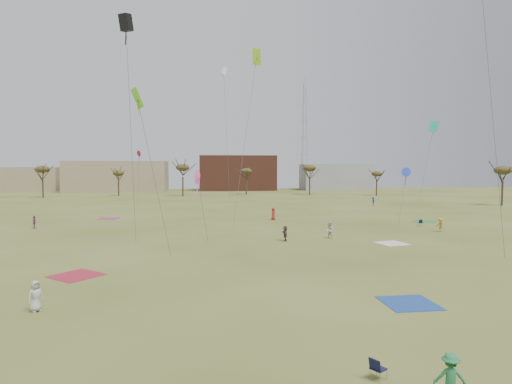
{
  "coord_description": "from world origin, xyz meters",
  "views": [
    {
      "loc": [
        -4.71,
        -31.56,
        8.04
      ],
      "look_at": [
        0.0,
        12.0,
        5.5
      ],
      "focal_mm": 30.24,
      "sensor_mm": 36.0,
      "label": 1
    }
  ],
  "objects": [
    {
      "name": "building_tan_west",
      "position": [
        -65.0,
        122.0,
        4.0
      ],
      "size": [
        20.0,
        12.0,
        8.0
      ],
      "primitive_type": "cube",
      "color": "#937F60",
      "rests_on": "ground"
    },
    {
      "name": "blanket_red",
      "position": [
        -14.56,
        1.15,
        0.0
      ],
      "size": [
        4.41,
        4.41,
        0.03
      ],
      "primitive_type": "cube",
      "rotation": [
        0.0,
        0.0,
        0.88
      ],
      "color": "#AC2236",
      "rests_on": "ground"
    },
    {
      "name": "spectator_mid_e",
      "position": [
        8.75,
        15.39,
        0.94
      ],
      "size": [
        1.13,
        1.16,
        1.88
      ],
      "primitive_type": "imported",
      "rotation": [
        0.0,
        0.0,
        5.4
      ],
      "color": "silver",
      "rests_on": "ground"
    },
    {
      "name": "building_tan",
      "position": [
        -35.0,
        115.0,
        5.0
      ],
      "size": [
        32.0,
        14.0,
        10.0
      ],
      "primitive_type": "cube",
      "color": "#937F60",
      "rests_on": "ground"
    },
    {
      "name": "camp_chair_center",
      "position": [
        1.59,
        -16.29,
        0.26
      ],
      "size": [
        0.73,
        0.72,
        0.87
      ],
      "rotation": [
        0.0,
        0.0,
        2.14
      ],
      "color": "#121533",
      "rests_on": "ground"
    },
    {
      "name": "blanket_blue",
      "position": [
        6.96,
        -7.69,
        0.0
      ],
      "size": [
        3.08,
        3.08,
        0.03
      ],
      "primitive_type": "cube",
      "rotation": [
        0.0,
        0.0,
        1.59
      ],
      "color": "#214792",
      "rests_on": "ground"
    },
    {
      "name": "radio_tower",
      "position": [
        30.0,
        125.0,
        19.21
      ],
      "size": [
        1.51,
        1.72,
        41.0
      ],
      "color": "#9EA3A8",
      "rests_on": "ground"
    },
    {
      "name": "spectator_mid_d",
      "position": [
        -27.61,
        27.36,
        0.83
      ],
      "size": [
        0.52,
        1.01,
        1.65
      ],
      "primitive_type": "imported",
      "rotation": [
        0.0,
        0.0,
        1.69
      ],
      "color": "#8E3B76",
      "rests_on": "ground"
    },
    {
      "name": "tree_line",
      "position": [
        -2.85,
        79.12,
        7.09
      ],
      "size": [
        117.44,
        49.32,
        8.91
      ],
      "color": "#3A2B1E",
      "rests_on": "ground"
    },
    {
      "name": "blanket_olive",
      "position": [
        26.96,
        28.73,
        0.0
      ],
      "size": [
        4.62,
        4.62,
        0.03
      ],
      "primitive_type": "cube",
      "rotation": [
        0.0,
        0.0,
        2.55
      ],
      "color": "#328939",
      "rests_on": "ground"
    },
    {
      "name": "blanket_plum",
      "position": [
        -20.43,
        37.35,
        0.0
      ],
      "size": [
        3.37,
        3.37,
        0.03
      ],
      "primitive_type": "cube",
      "rotation": [
        0.0,
        0.0,
        3.04
      ],
      "color": "#A0316D",
      "rests_on": "ground"
    },
    {
      "name": "flyer_far_c",
      "position": [
        29.65,
        55.99,
        0.86
      ],
      "size": [
        0.71,
        1.15,
        1.72
      ],
      "primitive_type": "imported",
      "rotation": [
        0.0,
        0.0,
        4.78
      ],
      "color": "navy",
      "rests_on": "ground"
    },
    {
      "name": "building_brick",
      "position": [
        5.0,
        120.0,
        6.0
      ],
      "size": [
        26.0,
        16.0,
        12.0
      ],
      "primitive_type": "cube",
      "color": "brown",
      "rests_on": "ground"
    },
    {
      "name": "flyer_far_b",
      "position": [
        4.92,
        33.06,
        0.93
      ],
      "size": [
        0.89,
        1.06,
        1.86
      ],
      "primitive_type": "imported",
      "rotation": [
        0.0,
        0.0,
        1.2
      ],
      "color": "#A0251B",
      "rests_on": "ground"
    },
    {
      "name": "camp_chair_right",
      "position": [
        23.82,
        24.07,
        0.26
      ],
      "size": [
        0.73,
        0.71,
        0.87
      ],
      "rotation": [
        0.0,
        0.0,
        5.26
      ],
      "color": "#121333",
      "rests_on": "ground"
    },
    {
      "name": "ground",
      "position": [
        0.0,
        0.0,
        0.0
      ],
      "size": [
        260.0,
        260.0,
        0.0
      ],
      "primitive_type": "plane",
      "color": "#465A1C",
      "rests_on": "ground"
    },
    {
      "name": "flyer_near_center",
      "position": [
        3.46,
        -18.0,
        0.84
      ],
      "size": [
        1.22,
        0.91,
        1.68
      ],
      "primitive_type": "imported",
      "rotation": [
        0.0,
        0.0,
        2.84
      ],
      "color": "#277544",
      "rests_on": "ground"
    },
    {
      "name": "blanket_cream",
      "position": [
        14.33,
        11.57,
        0.0
      ],
      "size": [
        3.42,
        3.42,
        0.03
      ],
      "primitive_type": "cube",
      "rotation": [
        0.0,
        0.0,
        1.82
      ],
      "color": "white",
      "rests_on": "ground"
    },
    {
      "name": "flyer_near_left",
      "position": [
        -14.38,
        -6.8,
        0.87
      ],
      "size": [
        0.98,
        1.0,
        1.74
      ],
      "primitive_type": "imported",
      "rotation": [
        0.0,
        0.0,
        0.84
      ],
      "color": "#BBBBBB",
      "rests_on": "ground"
    },
    {
      "name": "kites_aloft",
      "position": [
        -3.32,
        25.61,
        19.43
      ],
      "size": [
        78.03,
        60.85,
        26.94
      ],
      "color": "red",
      "rests_on": "ground"
    },
    {
      "name": "spectator_fore_c",
      "position": [
        3.43,
        14.27,
        0.82
      ],
      "size": [
        0.51,
        1.53,
        1.65
      ],
      "primitive_type": "imported",
      "rotation": [
        0.0,
        0.0,
        4.73
      ],
      "color": "brown",
      "rests_on": "ground"
    },
    {
      "name": "flyer_mid_b",
      "position": [
        23.81,
        18.84,
        0.86
      ],
      "size": [
        1.06,
        1.27,
        1.71
      ],
      "primitive_type": "imported",
      "rotation": [
        0.0,
        0.0,
        5.17
      ],
      "color": "#BB8D23",
      "rests_on": "ground"
    },
    {
      "name": "building_grey",
      "position": [
        40.0,
        118.0,
        4.5
      ],
      "size": [
        24.0,
        12.0,
        9.0
      ],
      "primitive_type": "cube",
      "color": "gray",
      "rests_on": "ground"
    }
  ]
}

